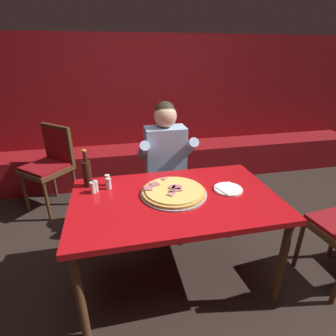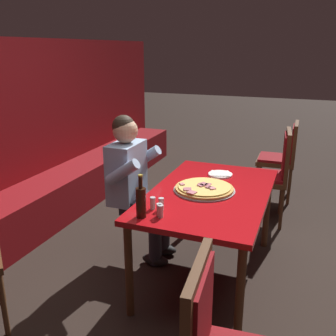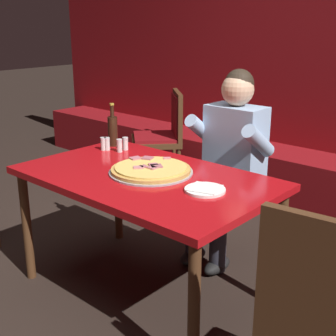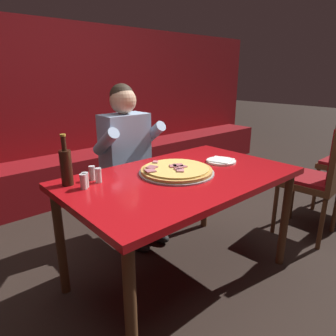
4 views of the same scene
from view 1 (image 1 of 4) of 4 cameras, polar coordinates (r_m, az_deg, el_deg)
ground_plane at (r=2.32m, az=1.34°, el=-22.39°), size 24.00×24.00×0.00m
booth_wall_panel at (r=3.82m, az=-6.29°, el=12.88°), size 6.80×0.16×1.90m
booth_bench at (r=3.73m, az=-5.25°, el=1.03°), size 6.46×0.48×0.46m
main_dining_table at (r=1.89m, az=1.54°, el=-8.31°), size 1.44×0.88×0.74m
pizza at (r=1.88m, az=1.23°, el=-5.16°), size 0.48×0.48×0.05m
plate_white_paper at (r=1.99m, az=12.96°, el=-4.48°), size 0.21×0.21×0.02m
beer_bottle at (r=2.04m, az=-17.21°, el=-0.99°), size 0.07×0.07×0.29m
shaker_black_pepper at (r=1.97m, az=-15.48°, el=-3.99°), size 0.04×0.04×0.09m
shaker_parmesan at (r=2.04m, az=-13.01°, el=-2.70°), size 0.04×0.04×0.09m
shaker_red_pepper_flakes at (r=1.96m, az=-16.06°, el=-4.25°), size 0.04×0.04×0.09m
shaker_oregano at (r=1.99m, az=-12.77°, el=-3.44°), size 0.04×0.04×0.09m
diner_seated_blue_shirt at (r=2.48m, az=-0.17°, el=0.88°), size 0.53×0.53×1.27m
dining_chair_far_right at (r=3.20m, az=-24.12°, el=1.46°), size 0.62×0.62×0.94m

